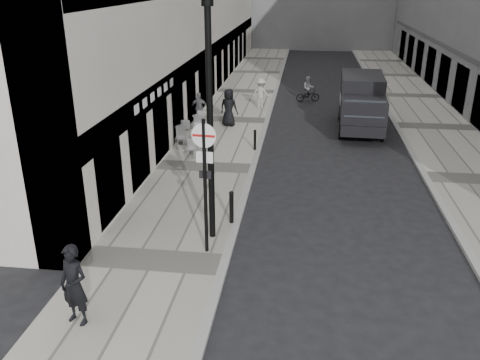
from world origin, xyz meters
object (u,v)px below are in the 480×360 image
(panel_van, at_px, (362,100))
(cyclist, at_px, (308,92))
(walking_man, at_px, (74,285))
(lamppost, at_px, (210,110))
(sign_post, at_px, (205,170))

(panel_van, distance_m, cyclist, 6.70)
(walking_man, xyz_separation_m, lamppost, (2.34, 4.52, 2.98))
(sign_post, distance_m, cyclist, 20.37)
(panel_van, bearing_deg, cyclist, 117.43)
(sign_post, xyz_separation_m, lamppost, (0.00, 0.93, 1.43))
(walking_man, relative_size, lamppost, 0.28)
(walking_man, height_order, lamppost, lamppost)
(walking_man, bearing_deg, lamppost, 80.46)
(sign_post, distance_m, panel_van, 15.15)
(sign_post, height_order, cyclist, sign_post)
(lamppost, bearing_deg, panel_van, 66.89)
(walking_man, xyz_separation_m, cyclist, (5.16, 23.66, -0.47))
(walking_man, relative_size, panel_van, 0.33)
(sign_post, bearing_deg, panel_van, 73.09)
(walking_man, xyz_separation_m, sign_post, (2.34, 3.59, 1.54))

